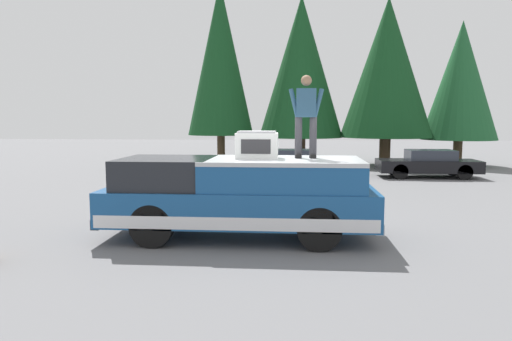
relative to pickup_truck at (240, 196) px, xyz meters
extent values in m
plane|color=slate|center=(0.37, -0.75, -0.87)|extent=(90.00, 90.00, 0.00)
cube|color=navy|center=(0.00, 0.01, -0.17)|extent=(2.00, 5.50, 0.70)
cube|color=silver|center=(0.00, 0.01, -0.37)|extent=(2.01, 5.39, 0.24)
cube|color=black|center=(0.00, 1.52, 0.48)|extent=(1.84, 1.87, 0.60)
cube|color=navy|center=(0.00, -0.87, 0.44)|extent=(1.92, 3.19, 0.52)
cube|color=#B7BABF|center=(0.00, -0.87, 0.74)|extent=(1.94, 3.19, 0.08)
cube|color=#232326|center=(0.00, 2.70, -0.44)|extent=(1.96, 0.16, 0.20)
cube|color=#B2B5BA|center=(0.00, -2.68, -0.44)|extent=(1.96, 0.16, 0.20)
cylinder|color=black|center=(-0.85, 1.60, -0.45)|extent=(0.30, 0.84, 0.84)
cylinder|color=black|center=(0.85, 1.60, -0.45)|extent=(0.30, 0.84, 0.84)
cylinder|color=black|center=(-0.85, -1.59, -0.45)|extent=(0.30, 0.84, 0.84)
cylinder|color=black|center=(0.85, -1.59, -0.45)|extent=(0.30, 0.84, 0.84)
cube|color=silver|center=(0.07, -0.35, 1.04)|extent=(0.64, 0.84, 0.52)
cube|color=#2D2D30|center=(-0.26, -0.35, 1.04)|extent=(0.01, 0.59, 0.29)
cube|color=#99999E|center=(0.07, -0.35, 1.32)|extent=(0.58, 0.76, 0.04)
cylinder|color=#333338|center=(0.24, -1.49, 1.20)|extent=(0.15, 0.15, 0.84)
cube|color=black|center=(0.20, -1.49, 0.82)|extent=(0.26, 0.11, 0.08)
cylinder|color=#333338|center=(0.24, -1.19, 1.20)|extent=(0.15, 0.15, 0.84)
cube|color=black|center=(0.20, -1.19, 0.82)|extent=(0.26, 0.11, 0.08)
cube|color=#335B7A|center=(0.24, -1.34, 1.91)|extent=(0.24, 0.40, 0.58)
sphere|color=#A37A5B|center=(0.24, -1.34, 2.36)|extent=(0.22, 0.22, 0.22)
cylinder|color=#335B7A|center=(0.21, -1.59, 1.91)|extent=(0.09, 0.23, 0.58)
cylinder|color=#335B7A|center=(0.21, -1.10, 1.91)|extent=(0.09, 0.23, 0.58)
cube|color=black|center=(10.69, -6.69, -0.38)|extent=(1.64, 4.10, 0.50)
cube|color=#282D38|center=(10.69, -6.79, 0.08)|extent=(1.31, 1.89, 0.42)
cylinder|color=black|center=(9.97, -5.42, -0.56)|extent=(0.20, 0.62, 0.62)
cylinder|color=black|center=(11.41, -5.42, -0.56)|extent=(0.20, 0.62, 0.62)
cylinder|color=black|center=(9.97, -7.96, -0.56)|extent=(0.20, 0.62, 0.62)
cylinder|color=black|center=(11.41, -7.96, -0.56)|extent=(0.20, 0.62, 0.62)
cube|color=white|center=(10.44, -0.79, -0.38)|extent=(1.64, 4.10, 0.50)
cube|color=#282D38|center=(10.44, -0.89, 0.08)|extent=(1.31, 1.89, 0.42)
cylinder|color=black|center=(9.72, 0.48, -0.56)|extent=(0.20, 0.62, 0.62)
cylinder|color=black|center=(11.16, 0.48, -0.56)|extent=(0.20, 0.62, 0.62)
cylinder|color=black|center=(9.72, -2.06, -0.56)|extent=(0.20, 0.62, 0.62)
cylinder|color=black|center=(11.16, -2.06, -0.56)|extent=(0.20, 0.62, 0.62)
cylinder|color=#4C3826|center=(15.87, -9.62, -0.19)|extent=(0.45, 0.45, 1.37)
cone|color=#1E562D|center=(15.87, -9.62, 3.53)|extent=(3.78, 3.78, 6.06)
cylinder|color=#4C3826|center=(15.45, -5.80, -0.12)|extent=(0.56, 0.56, 1.50)
cone|color=#14421E|center=(15.45, -5.80, 4.17)|extent=(4.70, 4.70, 7.08)
cylinder|color=#4C3826|center=(15.81, -1.43, -0.14)|extent=(0.53, 0.53, 1.47)
cone|color=#14421E|center=(15.81, -1.43, 4.28)|extent=(4.44, 4.44, 7.36)
cylinder|color=#4C3826|center=(15.35, 2.78, -0.07)|extent=(0.41, 0.41, 1.60)
cone|color=#14421E|center=(15.35, 2.78, 4.70)|extent=(3.44, 3.44, 7.93)
camera|label=1|loc=(-9.56, -1.11, 1.59)|focal=33.18mm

